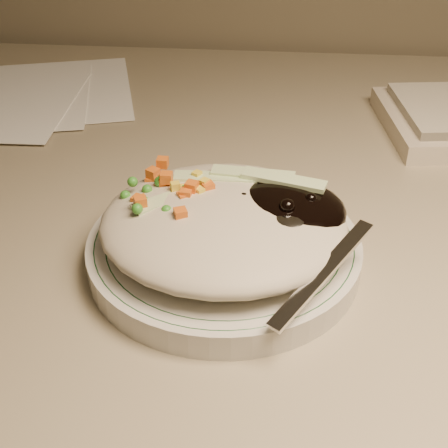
{
  "coord_description": "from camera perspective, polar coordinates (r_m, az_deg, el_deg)",
  "views": [
    {
      "loc": [
        -0.01,
        0.82,
        1.05
      ],
      "look_at": [
        -0.05,
        1.22,
        0.78
      ],
      "focal_mm": 50.0,
      "sensor_mm": 36.0,
      "label": 1
    }
  ],
  "objects": [
    {
      "name": "desk",
      "position": [
        0.76,
        4.93,
        -8.14
      ],
      "size": [
        1.4,
        0.7,
        0.74
      ],
      "color": "gray",
      "rests_on": "ground"
    },
    {
      "name": "plate",
      "position": [
        0.5,
        0.0,
        -2.44
      ],
      "size": [
        0.22,
        0.22,
        0.02
      ],
      "primitive_type": "cylinder",
      "color": "beige",
      "rests_on": "desk"
    },
    {
      "name": "plate_rim",
      "position": [
        0.5,
        0.0,
        -1.52
      ],
      "size": [
        0.21,
        0.21,
        0.0
      ],
      "color": "#144723",
      "rests_on": "plate"
    },
    {
      "name": "meal",
      "position": [
        0.48,
        0.5,
        0.47
      ],
      "size": [
        0.21,
        0.19,
        0.05
      ],
      "color": "#B0A78F",
      "rests_on": "plate"
    }
  ]
}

